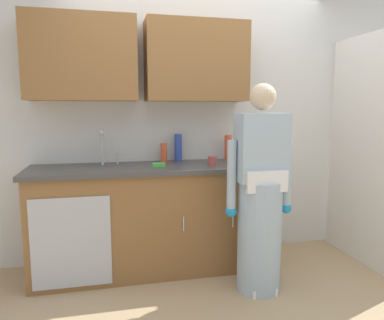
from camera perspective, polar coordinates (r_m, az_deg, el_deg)
name	(u,v)px	position (r m, az deg, el deg)	size (l,w,h in m)	color
ground_plane	(229,301)	(2.97, 5.74, -20.91)	(9.00, 9.00, 0.00)	tan
kitchen_wall_with_uppers	(183,104)	(3.52, -1.34, 8.67)	(4.80, 0.44, 2.70)	silver
closet_door_panel	(368,151)	(3.69, 25.70, 1.24)	(1.10, 0.04, 2.10)	silver
counter_cabinet	(145,221)	(3.32, -7.35, -9.32)	(1.90, 0.62, 0.90)	brown
countertop	(144,168)	(3.21, -7.45, -1.27)	(1.96, 0.66, 0.04)	#474442
sink	(107,169)	(3.20, -13.04, -1.33)	(0.50, 0.36, 0.35)	#B7BABF
person_at_sink	(260,205)	(2.91, 10.54, -6.89)	(0.55, 0.34, 1.62)	white
bottle_cleaner_spray	(178,148)	(3.47, -2.15, 1.94)	(0.07, 0.07, 0.26)	#334CB2
bottle_soap	(164,152)	(3.42, -4.39, 1.17)	(0.06, 0.06, 0.18)	#E05933
bottle_dish_liquid	(228,147)	(3.56, 5.62, 1.95)	(0.07, 0.07, 0.24)	#E05933
cup_by_sink	(212,161)	(3.22, 3.19, -0.11)	(0.08, 0.08, 0.08)	#B24C47
knife_on_counter	(244,162)	(3.42, 8.13, -0.34)	(0.24, 0.02, 0.01)	silver
sponge	(159,165)	(3.16, -5.22, -0.74)	(0.11, 0.07, 0.03)	#4CBF4C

